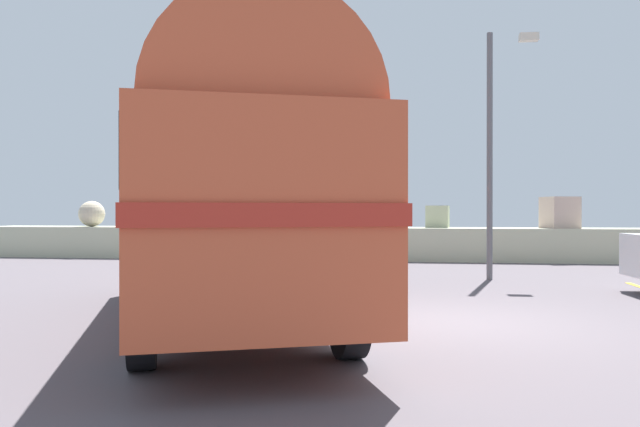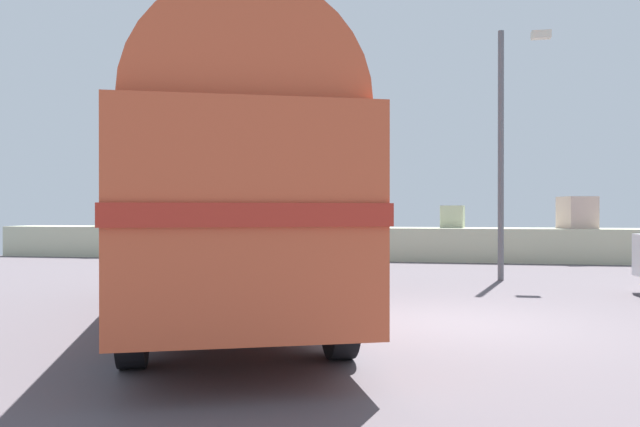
# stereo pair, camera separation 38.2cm
# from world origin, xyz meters

# --- Properties ---
(ground) EXTENTS (32.00, 26.00, 0.02)m
(ground) POSITION_xyz_m (0.00, 0.00, 0.01)
(ground) COLOR #564E54
(breakwater) EXTENTS (31.36, 1.92, 2.50)m
(breakwater) POSITION_xyz_m (0.27, 11.79, 0.73)
(breakwater) COLOR #B4B799
(breakwater) RESTS_ON ground
(vintage_coach) EXTENTS (5.35, 8.86, 3.70)m
(vintage_coach) POSITION_xyz_m (-3.22, -0.46, 2.05)
(vintage_coach) COLOR black
(vintage_coach) RESTS_ON ground
(lamp_post) EXTENTS (1.21, 0.34, 5.91)m
(lamp_post) POSITION_xyz_m (1.43, 5.98, 3.36)
(lamp_post) COLOR #5B5B60
(lamp_post) RESTS_ON ground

